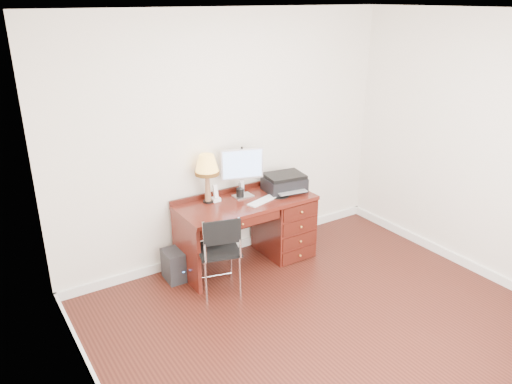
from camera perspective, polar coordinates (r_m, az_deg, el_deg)
ground at (r=4.73m, az=8.14°, el=-14.97°), size 4.00×4.00×0.00m
room_shell at (r=5.11m, az=3.51°, el=-11.08°), size 4.00×4.00×4.00m
desk at (r=5.65m, az=1.64°, el=-3.46°), size 1.50×0.67×0.75m
monitor at (r=5.36m, az=-1.67°, el=2.91°), size 0.46×0.21×0.54m
keyboard at (r=5.32m, az=0.73°, el=-1.02°), size 0.39×0.21×0.01m
mouse_pad at (r=5.48m, az=2.59°, el=-0.27°), size 0.23×0.23×0.05m
printer at (r=5.60m, az=3.26°, el=1.10°), size 0.48×0.40×0.19m
leg_lamp at (r=5.19m, az=-5.63°, el=2.79°), size 0.26×0.26×0.53m
phone at (r=5.33m, az=-4.65°, el=-0.49°), size 0.09×0.09×0.19m
pen_cup at (r=5.41m, az=-1.83°, el=-0.13°), size 0.08×0.08×0.11m
chair at (r=4.90m, az=-3.98°, el=-6.24°), size 0.49×0.50×0.85m
equipment_box at (r=5.37m, az=-8.90°, el=-8.15°), size 0.29×0.29×0.33m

